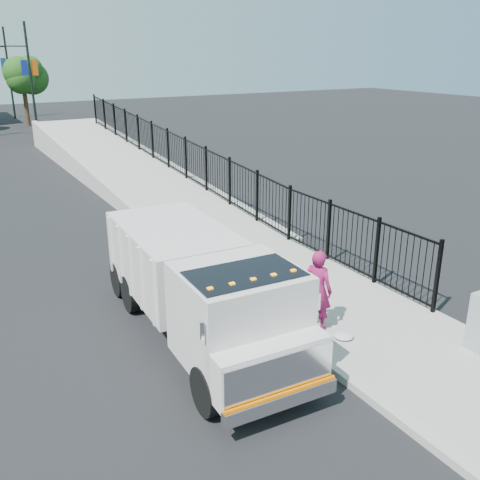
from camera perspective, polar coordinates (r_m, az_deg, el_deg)
ground at (r=12.97m, az=2.51°, el=-8.25°), size 120.00×120.00×0.00m
sidewalk at (r=12.69m, az=14.97°, el=-9.35°), size 3.55×12.00×0.12m
curb at (r=11.53m, az=8.00°, el=-11.85°), size 0.30×12.00×0.16m
ramp at (r=27.62m, az=-11.91°, el=6.54°), size 3.95×24.06×3.19m
iron_fence at (r=24.29m, az=-5.76°, el=7.27°), size 0.10×28.00×1.80m
truck at (r=11.50m, az=-4.20°, el=-4.74°), size 2.53×6.99×2.36m
worker at (r=12.00m, az=8.30°, el=-5.28°), size 0.68×0.80×1.87m
debris at (r=12.08m, az=10.97°, el=-9.94°), size 0.45×0.45×0.11m
light_pole_1 at (r=44.16m, az=-21.86°, el=16.11°), size 3.78×0.22×8.00m
light_pole_3 at (r=55.11m, az=-23.78°, el=16.31°), size 3.78×0.22×8.00m
tree_1 at (r=49.26m, az=-22.19°, el=15.80°), size 2.50×2.50×5.25m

